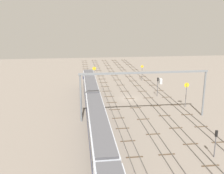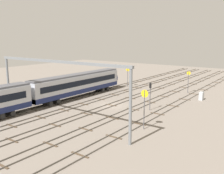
# 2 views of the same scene
# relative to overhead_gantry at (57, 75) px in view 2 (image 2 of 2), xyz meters

# --- Properties ---
(ground_plane) EXTENTS (145.24, 145.24, 0.00)m
(ground_plane) POSITION_rel_overhead_gantry_xyz_m (13.02, 0.20, -7.20)
(ground_plane) COLOR slate
(track_near_foreground) EXTENTS (129.24, 2.40, 0.16)m
(track_near_foreground) POSITION_rel_overhead_gantry_xyz_m (13.02, -9.19, -7.13)
(track_near_foreground) COLOR #59544C
(track_near_foreground) RESTS_ON ground
(track_second_near) EXTENTS (129.24, 2.40, 0.16)m
(track_second_near) POSITION_rel_overhead_gantry_xyz_m (13.02, -4.50, -7.13)
(track_second_near) COLOR #59544C
(track_second_near) RESTS_ON ground
(track_middle) EXTENTS (129.24, 2.40, 0.16)m
(track_middle) POSITION_rel_overhead_gantry_xyz_m (13.02, 0.20, -7.13)
(track_middle) COLOR #59544C
(track_middle) RESTS_ON ground
(track_second_far) EXTENTS (129.24, 2.40, 0.16)m
(track_second_far) POSITION_rel_overhead_gantry_xyz_m (13.02, 4.90, -7.14)
(track_second_far) COLOR #59544C
(track_second_far) RESTS_ON ground
(track_with_train) EXTENTS (129.24, 2.40, 0.16)m
(track_with_train) POSITION_rel_overhead_gantry_xyz_m (13.02, 9.60, -7.14)
(track_with_train) COLOR #59544C
(track_with_train) RESTS_ON ground
(overhead_gantry) EXTENTS (0.40, 24.64, 9.22)m
(overhead_gantry) POSITION_rel_overhead_gantry_xyz_m (0.00, 0.00, 0.00)
(overhead_gantry) COLOR slate
(overhead_gantry) RESTS_ON ground
(speed_sign_near_foreground) EXTENTS (0.14, 0.84, 4.92)m
(speed_sign_near_foreground) POSITION_rel_overhead_gantry_xyz_m (31.86, -7.49, -4.06)
(speed_sign_near_foreground) COLOR #4C4C51
(speed_sign_near_foreground) RESTS_ON ground
(speed_sign_mid_trackside) EXTENTS (0.14, 1.06, 5.00)m
(speed_sign_mid_trackside) POSITION_rel_overhead_gantry_xyz_m (30.41, 7.65, -3.84)
(speed_sign_mid_trackside) COLOR #4C4C51
(speed_sign_mid_trackside) RESTS_ON ground
(speed_sign_far_trackside) EXTENTS (0.14, 1.04, 5.46)m
(speed_sign_far_trackside) POSITION_rel_overhead_gantry_xyz_m (5.51, -10.81, -3.58)
(speed_sign_far_trackside) COLOR #4C4C51
(speed_sign_far_trackside) RESTS_ON ground
(signal_light_trackside_departure) EXTENTS (0.31, 0.32, 4.77)m
(signal_light_trackside_departure) POSITION_rel_overhead_gantry_xyz_m (14.28, -7.12, -4.09)
(signal_light_trackside_departure) COLOR #4C4C51
(signal_light_trackside_departure) RESTS_ON ground
(relay_cabinet) EXTENTS (1.17, 0.73, 1.61)m
(relay_cabinet) POSITION_rel_overhead_gantry_xyz_m (26.90, -12.03, -6.40)
(relay_cabinet) COLOR #B2B7BC
(relay_cabinet) RESTS_ON ground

